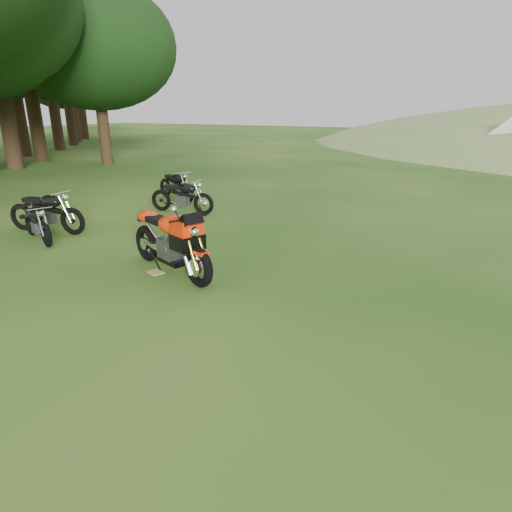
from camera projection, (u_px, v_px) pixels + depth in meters
The scene contains 8 objects.
ground at pixel (227, 293), 6.71m from camera, with size 120.00×120.00×0.00m, color #13420E.
treeline at pixel (87, 152), 28.07m from camera, with size 28.00×32.00×14.00m, color black, non-canonical shape.
sport_motorcycle at pixel (169, 235), 7.35m from camera, with size 2.27×0.57×1.36m, color red, non-canonical shape.
plywood_board at pixel (156, 272), 7.55m from camera, with size 0.26×0.21×0.02m, color tan.
vintage_moto_a at pixel (37, 222), 9.21m from camera, with size 1.64×0.38×0.86m, color black, non-canonical shape.
vintage_moto_b at pixel (45, 211), 9.82m from camera, with size 1.98×0.46×1.04m, color black, non-canonical shape.
vintage_moto_c at pixel (182, 195), 11.69m from camera, with size 1.86×0.43×0.98m, color black, non-canonical shape.
vintage_moto_d at pixel (176, 184), 13.42m from camera, with size 1.83×0.42×0.96m, color black, non-canonical shape.
Camera 1 is at (3.27, -5.22, 2.76)m, focal length 30.00 mm.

